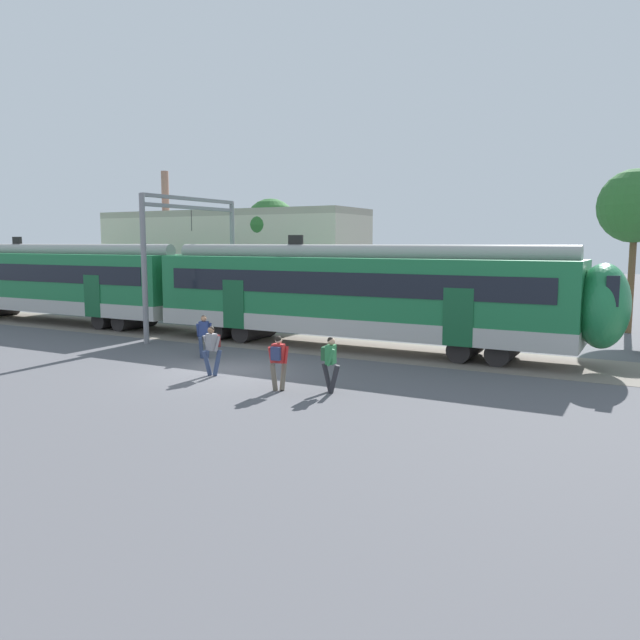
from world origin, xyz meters
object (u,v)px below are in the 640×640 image
Objects in this scene: pedestrian_grey at (212,346)px; pedestrian_red at (278,358)px; commuter_train at (192,288)px; pedestrian_green at (330,359)px; pedestrian_navy at (204,332)px.

pedestrian_grey is 1.00× the size of pedestrian_red.
pedestrian_red is at bearing -38.52° from commuter_train.
pedestrian_grey and pedestrian_red have the same top height.
pedestrian_green is at bearing -32.76° from commuter_train.
commuter_train is at bearing 141.48° from pedestrian_red.
pedestrian_navy is at bearing 149.39° from pedestrian_red.
pedestrian_navy is at bearing -46.08° from commuter_train.
pedestrian_red is at bearing -30.61° from pedestrian_navy.
pedestrian_red is at bearing -14.18° from pedestrian_grey.
commuter_train is 6.64m from pedestrian_navy.
pedestrian_navy is at bearing 133.65° from pedestrian_grey.
pedestrian_navy is 7.27m from pedestrian_green.
pedestrian_navy and pedestrian_red have the same top height.
pedestrian_red is (5.36, -3.17, 0.00)m from pedestrian_navy.
pedestrian_grey is at bearing 165.82° from pedestrian_red.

